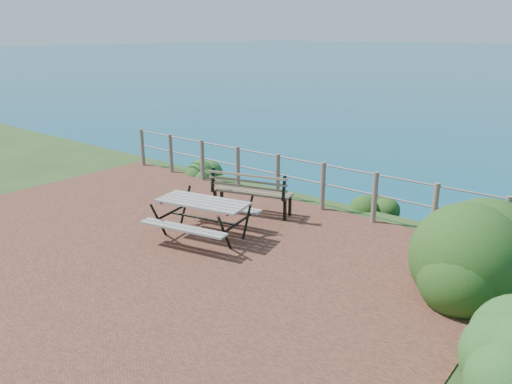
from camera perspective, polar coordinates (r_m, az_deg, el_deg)
ground at (r=8.74m, az=-10.86°, el=-6.24°), size 10.00×7.00×0.12m
safety_railing at (r=10.86m, az=2.48°, el=2.07°), size 9.40×0.10×1.00m
picnic_table at (r=8.86m, az=-6.05°, el=-2.64°), size 1.71×1.37×0.68m
park_bench at (r=9.94m, az=-0.46°, el=0.79°), size 1.68×0.85×0.92m
shrub_right_front at (r=7.74m, az=26.20°, el=-11.21°), size 1.58×1.58×2.23m
shrub_lip_west at (r=13.00m, az=-6.13°, el=2.02°), size 0.78×0.78×0.53m
shrub_lip_east at (r=10.87m, az=13.64°, el=-1.59°), size 0.81×0.81×0.56m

